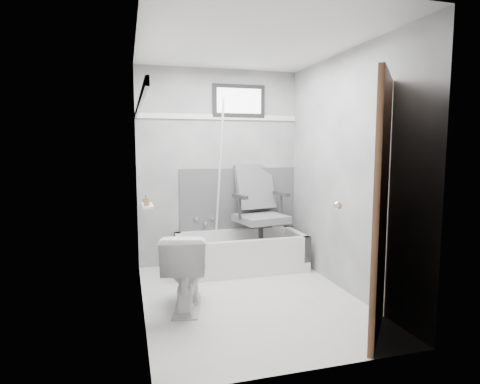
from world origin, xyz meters
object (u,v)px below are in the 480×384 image
object	(u,v)px
soap_bottle_a	(147,200)
office_chair	(261,211)
bathtub	(241,252)
door	(438,213)
toilet	(186,270)
soap_bottle_b	(146,199)

from	to	relation	value
soap_bottle_a	office_chair	bearing A→B (deg)	27.77
bathtub	soap_bottle_a	world-z (taller)	soap_bottle_a
bathtub	soap_bottle_a	xyz separation A→B (m)	(-1.11, -0.70, 0.76)
door	toilet	bearing A→B (deg)	142.28
bathtub	office_chair	xyz separation A→B (m)	(0.26, 0.02, 0.47)
soap_bottle_b	office_chair	bearing A→B (deg)	23.01
office_chair	door	size ratio (longest dim) A/B	0.56
toilet	soap_bottle_a	bearing A→B (deg)	-27.11
toilet	office_chair	bearing A→B (deg)	-123.20
toilet	door	world-z (taller)	door
office_chair	soap_bottle_b	world-z (taller)	office_chair
soap_bottle_a	soap_bottle_b	distance (m)	0.14
office_chair	toilet	bearing A→B (deg)	-147.66
door	office_chair	bearing A→B (deg)	103.70
bathtub	soap_bottle_b	size ratio (longest dim) A/B	17.74
bathtub	soap_bottle_b	xyz separation A→B (m)	(-1.11, -0.56, 0.75)
door	soap_bottle_b	bearing A→B (deg)	139.31
door	soap_bottle_a	size ratio (longest dim) A/B	19.09
door	soap_bottle_a	world-z (taller)	door
toilet	soap_bottle_a	xyz separation A→B (m)	(-0.32, 0.27, 0.62)
door	soap_bottle_b	xyz separation A→B (m)	(-1.92, 1.65, -0.04)
office_chair	door	bearing A→B (deg)	-87.34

